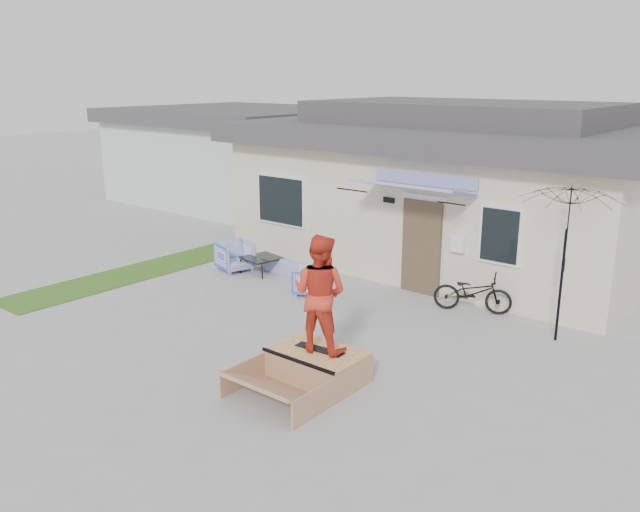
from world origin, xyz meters
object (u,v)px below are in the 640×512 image
Objects in this scene: loveseat at (290,263)px; coffee_table at (262,265)px; skateboard at (320,349)px; skater at (320,291)px; skate_ramp at (318,365)px; armchair_left at (235,255)px; patio_umbrella at (565,248)px; bicycle at (473,288)px; armchair_right at (310,279)px.

loveseat reaches higher than coffee_table.
skateboard is 0.45× the size of skater.
skateboard is (-0.00, 0.05, 0.27)m from skate_ramp.
skateboard is at bearing 90.00° from skate_ramp.
armchair_left is 0.37× the size of patio_umbrella.
armchair_left is 0.51× the size of bicycle.
skateboard is (5.46, -3.30, 0.10)m from armchair_left.
armchair_right is 0.85× the size of coffee_table.
coffee_table is 6.11m from skater.
skate_ramp is (4.80, -3.61, 0.04)m from coffee_table.
skater reaches higher than bicycle.
armchair_right is 0.43× the size of bicycle.
bicycle is at bearing 78.45° from skateboard.
armchair_right is at bearing 148.13° from loveseat.
patio_umbrella is 4.78m from skateboard.
skater is (-0.00, 0.05, 1.23)m from skate_ramp.
skater is at bearing -104.23° from armchair_left.
skate_ramp is 1.03× the size of skater.
loveseat is at bearing -54.49° from skater.
loveseat is at bearing -147.80° from armchair_right.
bicycle reaches higher than loveseat.
armchair_left is 2.64m from armchair_right.
skateboard is at bearing 18.10° from armchair_right.
armchair_right reaches higher than loveseat.
armchair_right is at bearing -170.25° from patio_umbrella.
patio_umbrella is 1.14× the size of skate_ramp.
bicycle is (5.26, 0.80, 0.31)m from coffee_table.
bicycle is at bearing -62.92° from armchair_left.
loveseat is 5.83m from skateboard.
skater is at bearing 18.10° from armchair_right.
skateboard is 0.97m from skater.
bicycle reaches higher than skate_ramp.
armchair_left is at bearing -158.57° from coffee_table.
armchair_right is at bearing 131.66° from skate_ramp.
loveseat is 0.71m from coffee_table.
patio_umbrella is (7.82, 0.67, 1.34)m from armchair_left.
patio_umbrella is (7.15, 0.41, 1.55)m from coffee_table.
bicycle is 4.44m from skate_ramp.
skater is (2.84, -3.08, 1.13)m from armchair_right.
skater is at bearing -36.64° from coffee_table.
loveseat is 1.68m from armchair_right.
bicycle is 0.85× the size of skater.
armchair_left is 0.75m from coffee_table.
patio_umbrella reaches higher than armchair_left.
armchair_left is 0.43× the size of skater.
armchair_right is (2.63, -0.22, -0.06)m from armchair_left.
armchair_left is 6.39m from skateboard.
armchair_left is 0.42× the size of skate_ramp.
skate_ramp is (-0.46, -4.41, -0.27)m from bicycle.
coffee_table is 0.37× the size of patio_umbrella.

